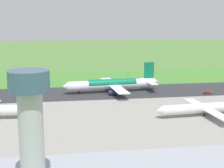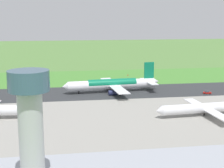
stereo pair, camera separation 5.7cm
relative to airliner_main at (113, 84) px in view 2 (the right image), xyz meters
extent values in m
plane|color=#547F3D|center=(-8.54, 0.03, -4.35)|extent=(800.00, 800.00, 0.00)
cube|color=#2D3033|center=(-8.54, 0.03, -4.32)|extent=(600.00, 33.64, 0.06)
cube|color=gray|center=(-8.54, 48.72, -4.33)|extent=(440.00, 110.00, 0.05)
cube|color=#478534|center=(-8.54, -35.60, -4.33)|extent=(600.00, 80.00, 0.04)
cylinder|color=white|center=(0.38, 0.03, -0.15)|extent=(48.27, 9.28, 5.20)
cone|color=white|center=(25.78, 2.21, -0.15)|extent=(3.41, 5.18, 4.94)
cone|color=white|center=(-24.73, -2.12, 0.45)|extent=(3.86, 4.70, 4.42)
cube|color=#0C724C|center=(-20.67, -1.77, 6.95)|extent=(5.62, 0.98, 9.00)
cube|color=white|center=(-21.14, 3.71, 0.65)|extent=(4.75, 9.31, 0.36)
cube|color=white|center=(-20.20, -7.25, 0.65)|extent=(4.75, 9.31, 0.36)
cube|color=white|center=(-1.56, 10.91, -0.55)|extent=(7.86, 22.43, 0.35)
cube|color=white|center=(0.32, -11.01, -0.55)|extent=(7.86, 22.43, 0.35)
cylinder|color=#23284C|center=(1.23, 7.63, -3.03)|extent=(4.72, 3.17, 2.80)
cylinder|color=#23284C|center=(2.51, -7.31, -3.03)|extent=(4.72, 3.17, 2.80)
cylinder|color=black|center=(18.55, 1.59, -2.64)|extent=(0.70, 0.70, 3.42)
cylinder|color=black|center=(-2.95, 3.76, -2.64)|extent=(0.70, 0.70, 3.42)
cylinder|color=black|center=(-2.27, -4.21, -2.64)|extent=(0.70, 0.70, 3.42)
cylinder|color=#0C724C|center=(0.38, 0.03, 0.37)|extent=(26.75, 7.46, 5.23)
cylinder|color=white|center=(-30.96, 50.10, -1.03)|extent=(38.16, 7.07, 4.11)
cone|color=white|center=(-10.86, 51.68, -1.03)|extent=(2.67, 4.08, 3.91)
cube|color=white|center=(-32.42, 58.71, -1.35)|extent=(6.09, 17.71, 0.28)
cube|color=white|center=(-31.06, 41.37, -1.35)|extent=(6.09, 17.71, 0.28)
cylinder|color=black|center=(-30.96, 50.10, -3.72)|extent=(0.63, 0.63, 1.27)
cone|color=white|center=(39.27, 42.85, -0.41)|extent=(3.21, 3.89, 3.63)
cube|color=#19389E|center=(42.61, 42.53, 4.94)|extent=(4.62, 0.85, 7.40)
cylinder|color=#B2B2B7|center=(33.46, 121.13, 14.94)|extent=(4.40, 4.40, 18.00)
cylinder|color=#38566B|center=(33.46, 121.13, 25.74)|extent=(7.20, 7.20, 3.60)
cube|color=#B21914|center=(-49.05, 12.34, -3.66)|extent=(4.52, 2.79, 0.75)
cube|color=#2D333D|center=(-48.86, 12.29, -3.01)|extent=(2.55, 2.19, 0.55)
cylinder|color=black|center=(-50.62, 11.87, -4.03)|extent=(0.67, 0.37, 0.64)
cylinder|color=black|center=(-50.19, 13.52, -4.03)|extent=(0.67, 0.37, 0.64)
cylinder|color=black|center=(-47.91, 11.17, -4.03)|extent=(0.67, 0.37, 0.64)
cylinder|color=black|center=(-47.48, 12.82, -4.03)|extent=(0.67, 0.37, 0.64)
cylinder|color=slate|center=(-16.04, -37.76, -3.24)|extent=(0.10, 0.10, 2.23)
cube|color=red|center=(-16.04, -37.78, -1.82)|extent=(0.60, 0.04, 0.60)
cone|color=orange|center=(-11.84, -37.84, -4.08)|extent=(0.40, 0.40, 0.55)
camera|label=1|loc=(28.10, 180.36, 36.73)|focal=54.96mm
camera|label=2|loc=(28.04, 180.37, 36.73)|focal=54.96mm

